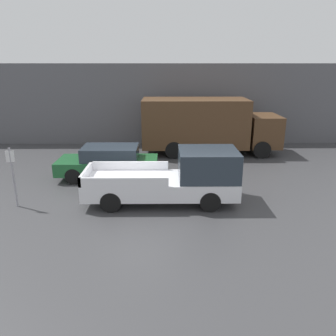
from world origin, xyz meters
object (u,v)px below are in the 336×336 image
at_px(delivery_truck, 205,124).
at_px(newspaper_box, 189,136).
at_px(car, 109,162).
at_px(parking_sign, 13,174).
at_px(pickup_truck, 176,178).

bearing_deg(delivery_truck, newspaper_box, 109.85).
height_order(car, delivery_truck, delivery_truck).
xyz_separation_m(car, parking_sign, (-2.86, -3.13, 0.49)).
xyz_separation_m(pickup_truck, parking_sign, (-5.81, -0.43, 0.31)).
relative_size(car, delivery_truck, 0.58).
bearing_deg(pickup_truck, car, 137.46).
height_order(pickup_truck, car, pickup_truck).
bearing_deg(delivery_truck, pickup_truck, -105.04).
distance_m(delivery_truck, newspaper_box, 2.53).
bearing_deg(pickup_truck, newspaper_box, 82.99).
bearing_deg(delivery_truck, parking_sign, -135.95).
distance_m(delivery_truck, parking_sign, 10.72).
distance_m(car, delivery_truck, 6.54).
height_order(car, newspaper_box, car).
relative_size(pickup_truck, newspaper_box, 5.33).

